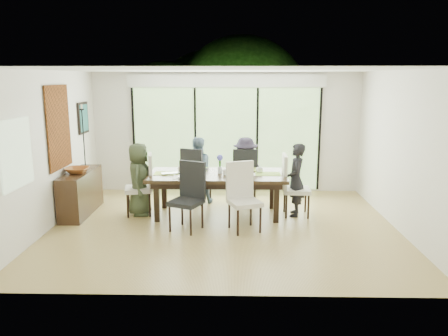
{
  "coord_description": "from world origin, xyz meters",
  "views": [
    {
      "loc": [
        0.17,
        -7.33,
        2.58
      ],
      "look_at": [
        0.0,
        0.25,
        1.0
      ],
      "focal_mm": 35.0,
      "sensor_mm": 36.0,
      "label": 1
    }
  ],
  "objects_px": {
    "table_top": "(217,175)",
    "chair_far_left": "(197,175)",
    "laptop": "(171,174)",
    "cup_c": "(259,170)",
    "person_far_left": "(197,170)",
    "chair_near_right": "(245,197)",
    "cup_a": "(181,169)",
    "person_right_end": "(296,180)",
    "cup_b": "(225,172)",
    "chair_far_right": "(245,175)",
    "person_left_end": "(139,179)",
    "sideboard": "(81,193)",
    "person_far_right": "(245,170)",
    "bowl": "(77,170)",
    "chair_right_end": "(297,185)",
    "vase": "(220,170)",
    "chair_near_left": "(186,197)",
    "chair_left_end": "(138,184)"
  },
  "relations": [
    {
      "from": "table_top",
      "to": "person_far_right",
      "type": "relative_size",
      "value": 1.86
    },
    {
      "from": "table_top",
      "to": "bowl",
      "type": "distance_m",
      "value": 2.63
    },
    {
      "from": "chair_right_end",
      "to": "person_far_right",
      "type": "xyz_separation_m",
      "value": [
        -0.95,
        0.83,
        0.1
      ]
    },
    {
      "from": "chair_near_right",
      "to": "vase",
      "type": "xyz_separation_m",
      "value": [
        -0.45,
        0.92,
        0.28
      ]
    },
    {
      "from": "person_right_end",
      "to": "cup_a",
      "type": "bearing_deg",
      "value": -87.34
    },
    {
      "from": "laptop",
      "to": "cup_c",
      "type": "relative_size",
      "value": 2.66
    },
    {
      "from": "person_left_end",
      "to": "person_far_left",
      "type": "xyz_separation_m",
      "value": [
        1.03,
        0.83,
        0.0
      ]
    },
    {
      "from": "table_top",
      "to": "laptop",
      "type": "distance_m",
      "value": 0.86
    },
    {
      "from": "table_top",
      "to": "person_right_end",
      "type": "bearing_deg",
      "value": 0.0
    },
    {
      "from": "person_far_left",
      "to": "bowl",
      "type": "xyz_separation_m",
      "value": [
        -2.17,
        -0.9,
        0.18
      ]
    },
    {
      "from": "chair_near_right",
      "to": "vase",
      "type": "relative_size",
      "value": 9.17
    },
    {
      "from": "laptop",
      "to": "chair_far_right",
      "type": "bearing_deg",
      "value": 14.3
    },
    {
      "from": "laptop",
      "to": "cup_c",
      "type": "distance_m",
      "value": 1.66
    },
    {
      "from": "table_top",
      "to": "chair_far_left",
      "type": "relative_size",
      "value": 2.18
    },
    {
      "from": "chair_far_left",
      "to": "person_left_end",
      "type": "xyz_separation_m",
      "value": [
        -1.03,
        -0.85,
        0.1
      ]
    },
    {
      "from": "vase",
      "to": "person_left_end",
      "type": "bearing_deg",
      "value": -178.13
    },
    {
      "from": "chair_right_end",
      "to": "chair_near_right",
      "type": "distance_m",
      "value": 1.33
    },
    {
      "from": "vase",
      "to": "laptop",
      "type": "height_order",
      "value": "vase"
    },
    {
      "from": "table_top",
      "to": "person_far_right",
      "type": "height_order",
      "value": "person_far_right"
    },
    {
      "from": "chair_far_right",
      "to": "cup_c",
      "type": "bearing_deg",
      "value": 110.97
    },
    {
      "from": "chair_far_left",
      "to": "chair_near_right",
      "type": "relative_size",
      "value": 1.0
    },
    {
      "from": "bowl",
      "to": "chair_near_right",
      "type": "bearing_deg",
      "value": -14.35
    },
    {
      "from": "person_right_end",
      "to": "chair_near_left",
      "type": "bearing_deg",
      "value": -59.69
    },
    {
      "from": "chair_near_right",
      "to": "cup_a",
      "type": "xyz_separation_m",
      "value": [
        -1.2,
        1.02,
        0.27
      ]
    },
    {
      "from": "chair_near_right",
      "to": "person_right_end",
      "type": "relative_size",
      "value": 0.85
    },
    {
      "from": "chair_right_end",
      "to": "person_right_end",
      "type": "relative_size",
      "value": 0.85
    },
    {
      "from": "person_far_left",
      "to": "vase",
      "type": "bearing_deg",
      "value": 110.72
    },
    {
      "from": "chair_near_right",
      "to": "cup_a",
      "type": "bearing_deg",
      "value": 118.58
    },
    {
      "from": "chair_far_left",
      "to": "person_right_end",
      "type": "xyz_separation_m",
      "value": [
        1.93,
        -0.85,
        0.1
      ]
    },
    {
      "from": "cup_a",
      "to": "cup_b",
      "type": "relative_size",
      "value": 1.24
    },
    {
      "from": "laptop",
      "to": "sideboard",
      "type": "height_order",
      "value": "laptop"
    },
    {
      "from": "chair_right_end",
      "to": "person_far_left",
      "type": "bearing_deg",
      "value": 68.46
    },
    {
      "from": "chair_near_right",
      "to": "person_far_right",
      "type": "height_order",
      "value": "person_far_right"
    },
    {
      "from": "chair_far_left",
      "to": "vase",
      "type": "xyz_separation_m",
      "value": [
        0.5,
        -0.8,
        0.28
      ]
    },
    {
      "from": "cup_b",
      "to": "sideboard",
      "type": "height_order",
      "value": "cup_b"
    },
    {
      "from": "person_far_left",
      "to": "table_top",
      "type": "bearing_deg",
      "value": 106.52
    },
    {
      "from": "person_right_end",
      "to": "person_far_left",
      "type": "xyz_separation_m",
      "value": [
        -1.93,
        0.83,
        0.0
      ]
    },
    {
      "from": "chair_left_end",
      "to": "chair_near_left",
      "type": "height_order",
      "value": "same"
    },
    {
      "from": "chair_left_end",
      "to": "laptop",
      "type": "relative_size",
      "value": 3.33
    },
    {
      "from": "chair_far_right",
      "to": "chair_near_left",
      "type": "height_order",
      "value": "same"
    },
    {
      "from": "table_top",
      "to": "vase",
      "type": "relative_size",
      "value": 20.0
    },
    {
      "from": "chair_near_right",
      "to": "cup_c",
      "type": "relative_size",
      "value": 8.87
    },
    {
      "from": "chair_near_left",
      "to": "chair_near_right",
      "type": "relative_size",
      "value": 1.0
    },
    {
      "from": "chair_left_end",
      "to": "person_far_right",
      "type": "relative_size",
      "value": 0.85
    },
    {
      "from": "sideboard",
      "to": "chair_far_left",
      "type": "bearing_deg",
      "value": 20.71
    },
    {
      "from": "person_right_end",
      "to": "cup_b",
      "type": "height_order",
      "value": "person_right_end"
    },
    {
      "from": "chair_right_end",
      "to": "person_right_end",
      "type": "distance_m",
      "value": 0.1
    },
    {
      "from": "chair_near_right",
      "to": "cup_b",
      "type": "distance_m",
      "value": 0.89
    },
    {
      "from": "table_top",
      "to": "person_far_left",
      "type": "xyz_separation_m",
      "value": [
        -0.45,
        0.83,
        -0.08
      ]
    },
    {
      "from": "person_far_right",
      "to": "laptop",
      "type": "bearing_deg",
      "value": 24.28
    }
  ]
}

